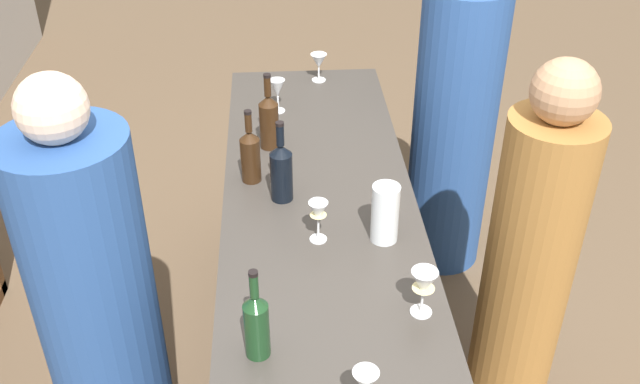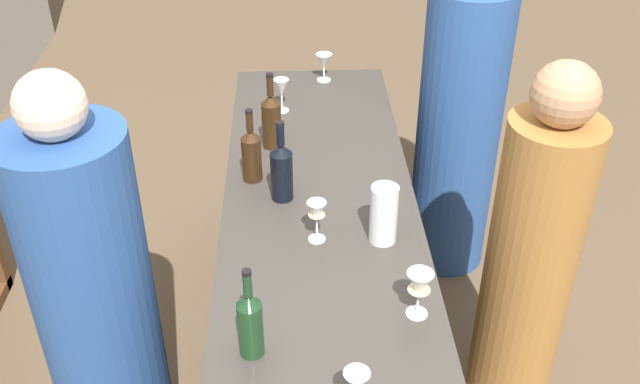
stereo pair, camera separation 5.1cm
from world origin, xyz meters
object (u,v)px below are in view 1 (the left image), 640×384
(wine_glass_far_left, at_px, (318,214))
(person_left_guest, at_px, (528,269))
(wine_bottle_center_amber_brown, at_px, (250,154))
(wine_glass_near_center, at_px, (319,62))
(water_pitcher, at_px, (385,213))
(wine_bottle_second_left_near_black, at_px, (281,170))
(wine_glass_near_left, at_px, (424,285))
(person_right_guest, at_px, (100,319))
(wine_bottle_second_right_amber_brown, at_px, (269,120))
(person_center_guest, at_px, (454,128))
(wine_glass_far_center, at_px, (277,89))
(wine_bottle_leftmost_olive_green, at_px, (256,324))
(wine_glass_near_right, at_px, (365,384))

(wine_glass_far_left, relative_size, person_left_guest, 0.10)
(wine_bottle_center_amber_brown, relative_size, wine_glass_near_center, 2.19)
(wine_bottle_center_amber_brown, height_order, wine_glass_far_left, wine_bottle_center_amber_brown)
(wine_glass_far_left, height_order, water_pitcher, water_pitcher)
(wine_bottle_second_left_near_black, bearing_deg, wine_glass_near_left, -147.74)
(wine_glass_near_left, bearing_deg, person_right_guest, 77.69)
(wine_glass_near_left, distance_m, person_left_guest, 0.70)
(wine_bottle_second_right_amber_brown, height_order, person_center_guest, person_center_guest)
(wine_glass_far_left, bearing_deg, person_left_guest, -87.76)
(wine_glass_near_left, height_order, water_pitcher, water_pitcher)
(water_pitcher, xyz_separation_m, person_center_guest, (1.04, -0.49, -0.28))
(wine_glass_far_left, bearing_deg, person_center_guest, -34.48)
(wine_glass_far_left, relative_size, wine_glass_far_center, 1.01)
(wine_glass_far_center, bearing_deg, wine_bottle_leftmost_olive_green, 176.65)
(wine_glass_far_center, xyz_separation_m, water_pitcher, (-0.95, -0.34, -0.00))
(wine_glass_near_left, xyz_separation_m, water_pitcher, (0.36, 0.06, -0.00))
(wine_bottle_leftmost_olive_green, relative_size, person_left_guest, 0.19)
(water_pitcher, bearing_deg, wine_glass_near_left, -170.51)
(wine_bottle_second_right_amber_brown, xyz_separation_m, wine_glass_near_right, (-1.36, -0.22, -0.01))
(wine_glass_near_right, height_order, wine_glass_far_left, wine_glass_far_left)
(wine_glass_far_center, bearing_deg, person_center_guest, -83.41)
(wine_bottle_leftmost_olive_green, height_order, person_left_guest, person_left_guest)
(person_left_guest, bearing_deg, person_right_guest, -13.55)
(person_right_guest, bearing_deg, water_pitcher, -4.06)
(water_pitcher, bearing_deg, wine_glass_near_center, 6.24)
(wine_glass_near_left, height_order, person_left_guest, person_left_guest)
(wine_bottle_leftmost_olive_green, relative_size, wine_bottle_second_left_near_black, 0.94)
(wine_glass_near_right, bearing_deg, water_pitcher, -11.91)
(wine_bottle_leftmost_olive_green, relative_size, wine_glass_near_center, 2.20)
(person_left_guest, bearing_deg, wine_bottle_center_amber_brown, -40.34)
(wine_bottle_second_left_near_black, bearing_deg, wine_bottle_second_right_amber_brown, 6.14)
(wine_glass_near_right, relative_size, person_right_guest, 0.09)
(water_pitcher, height_order, person_left_guest, person_left_guest)
(wine_bottle_center_amber_brown, distance_m, wine_glass_near_right, 1.15)
(wine_glass_far_left, bearing_deg, wine_bottle_center_amber_brown, 30.47)
(wine_bottle_center_amber_brown, distance_m, wine_glass_near_left, 0.91)
(wine_bottle_second_left_near_black, relative_size, wine_bottle_center_amber_brown, 1.07)
(wine_bottle_leftmost_olive_green, relative_size, water_pitcher, 1.41)
(wine_glass_far_left, relative_size, person_center_guest, 0.09)
(wine_bottle_center_amber_brown, height_order, wine_glass_near_left, wine_bottle_center_amber_brown)
(wine_glass_far_center, bearing_deg, person_right_guest, 150.72)
(wine_bottle_second_right_amber_brown, relative_size, water_pitcher, 1.53)
(wine_bottle_second_right_amber_brown, bearing_deg, person_center_guest, -65.08)
(wine_bottle_second_left_near_black, xyz_separation_m, water_pitcher, (-0.26, -0.34, -0.01))
(wine_bottle_second_right_amber_brown, bearing_deg, wine_glass_near_center, -21.45)
(wine_glass_near_left, relative_size, wine_glass_far_center, 1.04)
(wine_glass_near_center, bearing_deg, person_left_guest, -150.71)
(wine_bottle_second_right_amber_brown, bearing_deg, wine_bottle_center_amber_brown, 163.64)
(wine_bottle_second_left_near_black, distance_m, wine_glass_far_center, 0.68)
(wine_bottle_second_right_amber_brown, xyz_separation_m, person_center_guest, (0.40, -0.87, -0.29))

